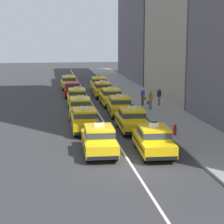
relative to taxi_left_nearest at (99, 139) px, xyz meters
The scene contains 19 objects.
ground_plane 2.94m from the taxi_left_nearest, 58.66° to the right, with size 160.00×160.00×0.00m, color #353538.
lane_stripe_left_right 17.69m from the taxi_left_nearest, 85.26° to the left, with size 0.14×80.00×0.01m, color silver.
sidewalk_curb 14.47m from the taxi_left_nearest, 60.75° to the left, with size 4.00×90.00×0.15m, color gray.
taxi_left_nearest is the anchor object (origin of this frame).
taxi_left_second 5.70m from the taxi_left_nearest, 93.30° to the left, with size 1.88×4.58×1.96m.
taxi_left_third 10.88m from the taxi_left_nearest, 91.22° to the left, with size 2.07×4.65×1.96m.
taxi_left_fourth 16.71m from the taxi_left_nearest, 90.37° to the left, with size 1.95×4.61×1.96m.
sedan_left_fifth 22.70m from the taxi_left_nearest, 90.47° to the left, with size 1.90×4.36×1.58m.
taxi_left_sixth 28.84m from the taxi_left_nearest, 90.53° to the left, with size 1.86×4.58×1.96m.
taxi_right_nearest 3.14m from the taxi_left_nearest, ahead, with size 2.02×4.64×1.96m.
taxi_right_second 6.08m from the taxi_left_nearest, 60.66° to the left, with size 1.92×4.60×1.96m.
taxi_right_third 11.55m from the taxi_left_nearest, 74.32° to the left, with size 2.05×4.65×1.96m.
taxi_right_fourth 16.52m from the taxi_left_nearest, 79.08° to the left, with size 1.84×4.57×1.96m.
taxi_right_fifth 21.89m from the taxi_left_nearest, 82.12° to the left, with size 1.89×4.59×1.96m.
taxi_right_sixth 27.07m from the taxi_left_nearest, 83.16° to the left, with size 2.00×4.63×1.96m.
pedestrian_near_crosswalk 14.42m from the taxi_left_nearest, 64.47° to the left, with size 0.47×0.24×1.63m.
pedestrian_mid_block 16.29m from the taxi_left_nearest, 68.37° to the left, with size 0.47×0.24×1.63m.
pedestrian_by_storefront 16.62m from the taxi_left_nearest, 63.12° to the left, with size 0.36×0.24×1.64m.
fire_hydrant 6.44m from the taxi_left_nearest, 30.53° to the left, with size 0.36×0.22×0.73m.
Camera 1 is at (-4.27, -21.09, 6.93)m, focal length 67.83 mm.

